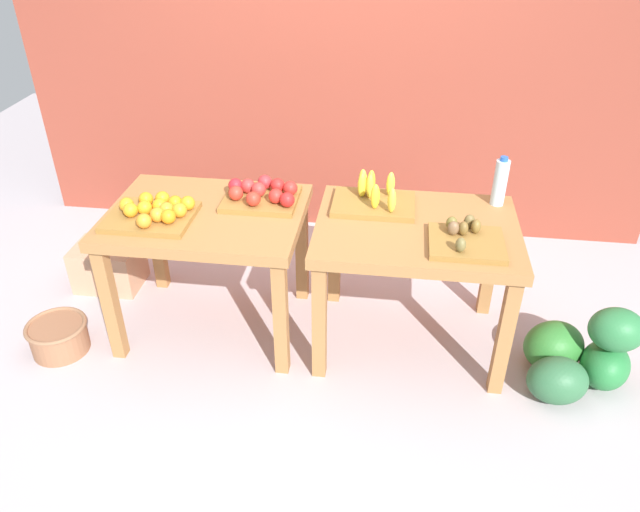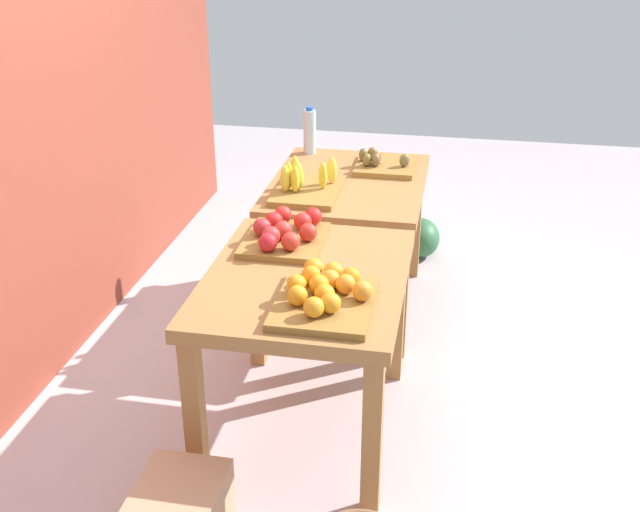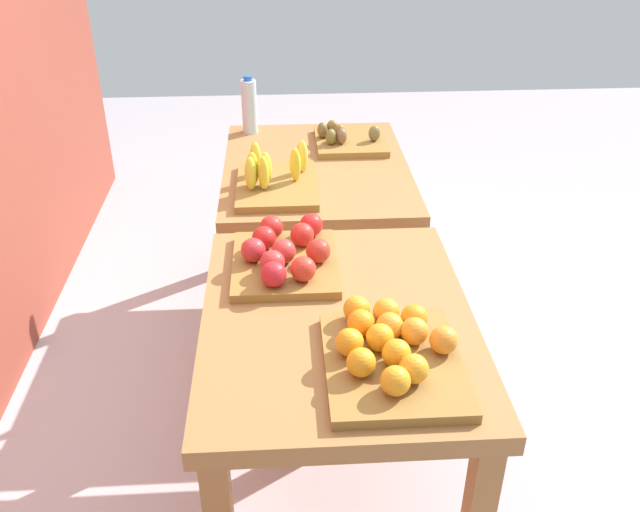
{
  "view_description": "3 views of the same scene",
  "coord_description": "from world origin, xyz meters",
  "px_view_note": "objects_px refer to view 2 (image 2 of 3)",
  "views": [
    {
      "loc": [
        0.43,
        -2.75,
        2.29
      ],
      "look_at": [
        0.06,
        -0.03,
        0.54
      ],
      "focal_mm": 34.17,
      "sensor_mm": 36.0,
      "label": 1
    },
    {
      "loc": [
        -3.28,
        -0.57,
        2.16
      ],
      "look_at": [
        -0.0,
        0.05,
        0.57
      ],
      "focal_mm": 43.36,
      "sensor_mm": 36.0,
      "label": 2
    },
    {
      "loc": [
        -2.21,
        0.15,
        1.94
      ],
      "look_at": [
        0.02,
        0.02,
        0.62
      ],
      "focal_mm": 38.53,
      "sensor_mm": 36.0,
      "label": 3
    }
  ],
  "objects_px": {
    "display_table_left": "(306,298)",
    "watermelon_pile": "(400,222)",
    "kiwi_bin": "(383,164)",
    "banana_crate": "(306,186)",
    "display_table_right": "(348,200)",
    "water_bottle": "(310,131)",
    "orange_bin": "(325,294)",
    "apple_bin": "(285,233)"
  },
  "relations": [
    {
      "from": "display_table_left",
      "to": "watermelon_pile",
      "type": "height_order",
      "value": "display_table_left"
    },
    {
      "from": "kiwi_bin",
      "to": "watermelon_pile",
      "type": "distance_m",
      "value": 0.89
    },
    {
      "from": "display_table_left",
      "to": "banana_crate",
      "type": "relative_size",
      "value": 2.36
    },
    {
      "from": "display_table_left",
      "to": "display_table_right",
      "type": "relative_size",
      "value": 1.0
    },
    {
      "from": "display_table_left",
      "to": "water_bottle",
      "type": "distance_m",
      "value": 1.59
    },
    {
      "from": "display_table_right",
      "to": "kiwi_bin",
      "type": "relative_size",
      "value": 2.89
    },
    {
      "from": "banana_crate",
      "to": "kiwi_bin",
      "type": "bearing_deg",
      "value": -36.39
    },
    {
      "from": "orange_bin",
      "to": "apple_bin",
      "type": "distance_m",
      "value": 0.57
    },
    {
      "from": "watermelon_pile",
      "to": "kiwi_bin",
      "type": "bearing_deg",
      "value": 174.85
    },
    {
      "from": "orange_bin",
      "to": "water_bottle",
      "type": "height_order",
      "value": "water_bottle"
    },
    {
      "from": "banana_crate",
      "to": "display_table_right",
      "type": "bearing_deg",
      "value": -37.52
    },
    {
      "from": "water_bottle",
      "to": "apple_bin",
      "type": "bearing_deg",
      "value": -173.43
    },
    {
      "from": "kiwi_bin",
      "to": "water_bottle",
      "type": "distance_m",
      "value": 0.51
    },
    {
      "from": "display_table_right",
      "to": "water_bottle",
      "type": "distance_m",
      "value": 0.57
    },
    {
      "from": "display_table_right",
      "to": "apple_bin",
      "type": "xyz_separation_m",
      "value": [
        -0.84,
        0.15,
        0.16
      ]
    },
    {
      "from": "display_table_right",
      "to": "water_bottle",
      "type": "xyz_separation_m",
      "value": [
        0.43,
        0.29,
        0.24
      ]
    },
    {
      "from": "display_table_left",
      "to": "watermelon_pile",
      "type": "distance_m",
      "value": 2.06
    },
    {
      "from": "kiwi_bin",
      "to": "apple_bin",
      "type": "bearing_deg",
      "value": 163.88
    },
    {
      "from": "kiwi_bin",
      "to": "water_bottle",
      "type": "height_order",
      "value": "water_bottle"
    },
    {
      "from": "kiwi_bin",
      "to": "watermelon_pile",
      "type": "xyz_separation_m",
      "value": [
        0.65,
        -0.06,
        -0.61
      ]
    },
    {
      "from": "apple_bin",
      "to": "kiwi_bin",
      "type": "height_order",
      "value": "apple_bin"
    },
    {
      "from": "banana_crate",
      "to": "orange_bin",
      "type": "bearing_deg",
      "value": -164.82
    },
    {
      "from": "water_bottle",
      "to": "display_table_right",
      "type": "bearing_deg",
      "value": -145.38
    },
    {
      "from": "display_table_right",
      "to": "apple_bin",
      "type": "bearing_deg",
      "value": 170.01
    },
    {
      "from": "display_table_left",
      "to": "orange_bin",
      "type": "distance_m",
      "value": 0.3
    },
    {
      "from": "orange_bin",
      "to": "kiwi_bin",
      "type": "height_order",
      "value": "orange_bin"
    },
    {
      "from": "kiwi_bin",
      "to": "display_table_left",
      "type": "bearing_deg",
      "value": 173.2
    },
    {
      "from": "display_table_left",
      "to": "water_bottle",
      "type": "relative_size",
      "value": 3.78
    },
    {
      "from": "banana_crate",
      "to": "apple_bin",
      "type": "bearing_deg",
      "value": -176.96
    },
    {
      "from": "display_table_left",
      "to": "watermelon_pile",
      "type": "bearing_deg",
      "value": -6.27
    },
    {
      "from": "display_table_right",
      "to": "display_table_left",
      "type": "bearing_deg",
      "value": 180.0
    },
    {
      "from": "apple_bin",
      "to": "kiwi_bin",
      "type": "distance_m",
      "value": 1.11
    },
    {
      "from": "display_table_right",
      "to": "watermelon_pile",
      "type": "height_order",
      "value": "display_table_right"
    },
    {
      "from": "banana_crate",
      "to": "kiwi_bin",
      "type": "xyz_separation_m",
      "value": [
        0.46,
        -0.34,
        -0.02
      ]
    },
    {
      "from": "water_bottle",
      "to": "watermelon_pile",
      "type": "bearing_deg",
      "value": -48.86
    },
    {
      "from": "apple_bin",
      "to": "watermelon_pile",
      "type": "xyz_separation_m",
      "value": [
        1.72,
        -0.37,
        -0.63
      ]
    },
    {
      "from": "apple_bin",
      "to": "watermelon_pile",
      "type": "relative_size",
      "value": 0.68
    },
    {
      "from": "display_table_left",
      "to": "apple_bin",
      "type": "xyz_separation_m",
      "value": [
        0.28,
        0.15,
        0.16
      ]
    },
    {
      "from": "display_table_left",
      "to": "kiwi_bin",
      "type": "xyz_separation_m",
      "value": [
        1.35,
        -0.16,
        0.14
      ]
    },
    {
      "from": "display_table_left",
      "to": "display_table_right",
      "type": "xyz_separation_m",
      "value": [
        1.12,
        0.0,
        0.0
      ]
    },
    {
      "from": "orange_bin",
      "to": "display_table_left",
      "type": "bearing_deg",
      "value": 27.96
    },
    {
      "from": "kiwi_bin",
      "to": "watermelon_pile",
      "type": "height_order",
      "value": "kiwi_bin"
    }
  ]
}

